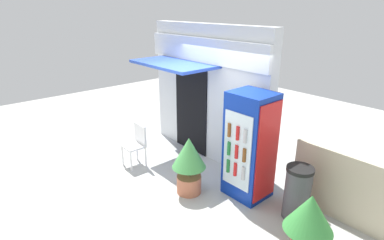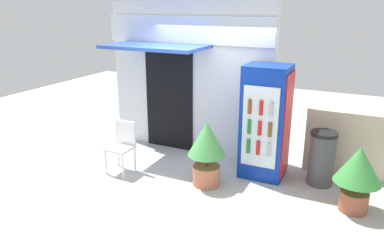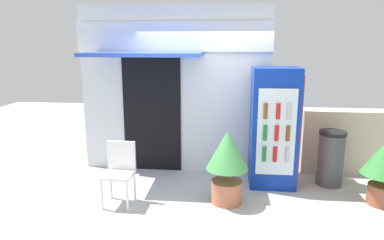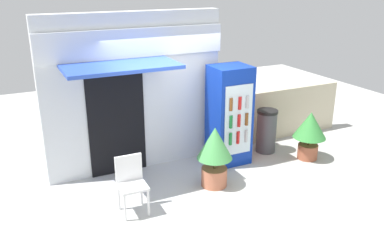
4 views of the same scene
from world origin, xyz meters
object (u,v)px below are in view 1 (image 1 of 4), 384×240
object	(u,v)px
plastic_chair	(137,142)
potted_plant_near_shop	(189,160)
trash_bin	(297,193)
potted_plant_curbside	(309,219)
drink_cooler	(250,146)

from	to	relation	value
plastic_chair	potted_plant_near_shop	xyz separation A→B (m)	(1.56, 0.15, 0.12)
potted_plant_near_shop	trash_bin	size ratio (longest dim) A/B	1.20
plastic_chair	potted_plant_curbside	distance (m)	3.83
trash_bin	potted_plant_curbside	bearing A→B (deg)	-50.24
potted_plant_curbside	trash_bin	xyz separation A→B (m)	(-0.56, 0.67, -0.16)
potted_plant_near_shop	plastic_chair	bearing A→B (deg)	-174.42
potted_plant_near_shop	potted_plant_curbside	xyz separation A→B (m)	(2.26, 0.17, -0.03)
drink_cooler	trash_bin	bearing A→B (deg)	4.24
potted_plant_near_shop	trash_bin	bearing A→B (deg)	26.29
potted_plant_near_shop	potted_plant_curbside	distance (m)	2.26
potted_plant_curbside	trash_bin	world-z (taller)	potted_plant_curbside
drink_cooler	potted_plant_near_shop	xyz separation A→B (m)	(-0.75, -0.77, -0.31)
drink_cooler	potted_plant_curbside	xyz separation A→B (m)	(1.51, -0.60, -0.34)
potted_plant_near_shop	potted_plant_curbside	bearing A→B (deg)	4.22
drink_cooler	plastic_chair	size ratio (longest dim) A/B	2.13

